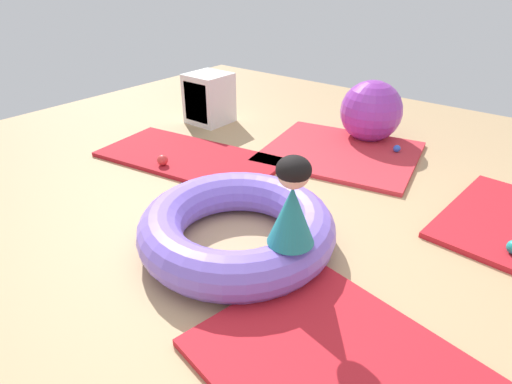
% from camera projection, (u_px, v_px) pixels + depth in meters
% --- Properties ---
extents(ground_plane, '(8.00, 8.00, 0.00)m').
position_uv_depth(ground_plane, '(259.00, 249.00, 2.82)').
color(ground_plane, tan).
extents(gym_mat_far_right, '(1.61, 1.47, 0.04)m').
position_uv_depth(gym_mat_far_right, '(341.00, 153.00, 4.18)').
color(gym_mat_far_right, red).
rests_on(gym_mat_far_right, ground).
extents(gym_mat_front, '(1.82, 1.07, 0.04)m').
position_uv_depth(gym_mat_front, '(189.00, 158.00, 4.08)').
color(gym_mat_front, '#B21923').
rests_on(gym_mat_front, ground).
extents(gym_mat_center_rear, '(1.39, 1.22, 0.04)m').
position_uv_depth(gym_mat_center_rear, '(336.00, 365.00, 1.99)').
color(gym_mat_center_rear, red).
rests_on(gym_mat_center_rear, ground).
extents(inflatable_cushion, '(1.28, 1.28, 0.29)m').
position_uv_depth(inflatable_cushion, '(237.00, 228.00, 2.78)').
color(inflatable_cushion, '#8466E0').
rests_on(inflatable_cushion, ground).
extents(child_in_teal, '(0.28, 0.28, 0.52)m').
position_uv_depth(child_in_teal, '(292.00, 202.00, 2.28)').
color(child_in_teal, teal).
rests_on(child_in_teal, inflatable_cushion).
extents(play_ball_red, '(0.10, 0.10, 0.10)m').
position_uv_depth(play_ball_red, '(163.00, 160.00, 3.86)').
color(play_ball_red, red).
rests_on(play_ball_red, gym_mat_front).
extents(play_ball_blue, '(0.07, 0.07, 0.07)m').
position_uv_depth(play_ball_blue, '(397.00, 148.00, 4.13)').
color(play_ball_blue, blue).
rests_on(play_ball_blue, gym_mat_far_right).
extents(exercise_ball_large, '(0.63, 0.63, 0.63)m').
position_uv_depth(exercise_ball_large, '(371.00, 111.00, 4.38)').
color(exercise_ball_large, purple).
rests_on(exercise_ball_large, ground).
extents(storage_cube, '(0.44, 0.44, 0.56)m').
position_uv_depth(storage_cube, '(208.00, 99.00, 4.88)').
color(storage_cube, silver).
rests_on(storage_cube, ground).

